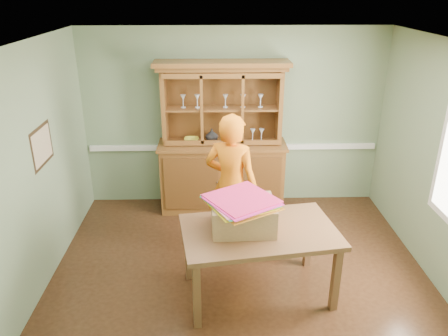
{
  "coord_description": "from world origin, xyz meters",
  "views": [
    {
      "loc": [
        -0.3,
        -4.37,
        3.23
      ],
      "look_at": [
        -0.18,
        0.4,
        1.22
      ],
      "focal_mm": 35.0,
      "sensor_mm": 36.0,
      "label": 1
    }
  ],
  "objects_px": {
    "dining_table": "(259,237)",
    "person": "(231,186)",
    "cardboard_box": "(243,215)",
    "china_hutch": "(222,159)"
  },
  "relations": [
    {
      "from": "dining_table",
      "to": "person",
      "type": "xyz_separation_m",
      "value": [
        -0.27,
        0.88,
        0.2
      ]
    },
    {
      "from": "china_hutch",
      "to": "dining_table",
      "type": "bearing_deg",
      "value": -80.36
    },
    {
      "from": "dining_table",
      "to": "cardboard_box",
      "type": "distance_m",
      "value": 0.31
    },
    {
      "from": "cardboard_box",
      "to": "person",
      "type": "distance_m",
      "value": 0.85
    },
    {
      "from": "china_hutch",
      "to": "person",
      "type": "relative_size",
      "value": 1.21
    },
    {
      "from": "cardboard_box",
      "to": "china_hutch",
      "type": "bearing_deg",
      "value": 95.0
    },
    {
      "from": "person",
      "to": "dining_table",
      "type": "bearing_deg",
      "value": 127.92
    },
    {
      "from": "china_hutch",
      "to": "cardboard_box",
      "type": "relative_size",
      "value": 3.41
    },
    {
      "from": "dining_table",
      "to": "person",
      "type": "height_order",
      "value": "person"
    },
    {
      "from": "dining_table",
      "to": "china_hutch",
      "type": "bearing_deg",
      "value": 90.79
    }
  ]
}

